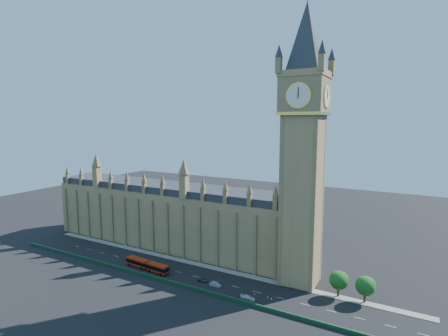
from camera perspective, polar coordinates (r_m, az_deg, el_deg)
The scene contains 15 objects.
ground at distance 135.21m, azimuth -6.04°, elevation -16.88°, with size 400.00×400.00×0.00m, color black.
palace_westminster at distance 161.21m, azimuth -8.97°, elevation -7.60°, with size 120.00×20.00×28.00m.
elizabeth_tower at distance 119.16m, azimuth 12.91°, elevation 6.74°, with size 20.59×20.59×105.00m.
bridge_parapet at distance 128.40m, azimuth -8.45°, elevation -18.03°, with size 160.00×0.60×1.20m, color #1E4C2D.
kerb_north at distance 142.38m, azimuth -3.77°, elevation -15.51°, with size 160.00×3.00×0.16m, color gray.
tree_east_near at distance 123.04m, azimuth 18.33°, elevation -16.95°, with size 6.00×6.00×8.50m.
tree_east_far at distance 122.09m, azimuth 22.19°, elevation -17.34°, with size 6.00×6.00×8.50m.
red_bus at distance 140.75m, azimuth -12.45°, elevation -15.22°, with size 19.95×4.26×3.37m.
car_grey at distance 129.16m, azimuth -3.52°, elevation -17.77°, with size 1.54×3.82×1.30m, color #3A3E41.
car_silver at distance 125.66m, azimuth -1.41°, elevation -18.50°, with size 1.43×4.09×1.35m, color #9C9DA3.
car_white at distance 117.92m, azimuth 3.92°, elevation -20.37°, with size 1.96×4.83×1.40m, color silver.
cone_a at distance 125.08m, azimuth -1.05°, elevation -18.81°, with size 0.45×0.45×0.68m.
cone_b at distance 120.92m, azimuth 4.97°, elevation -19.84°, with size 0.47×0.47×0.62m.
cone_c at distance 119.66m, azimuth 7.18°, elevation -20.17°, with size 0.54×0.54×0.68m.
cone_d at distance 118.71m, azimuth 7.75°, elevation -20.40°, with size 0.55×0.55×0.76m.
Camera 1 is at (70.82, -100.55, 56.18)m, focal length 28.00 mm.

